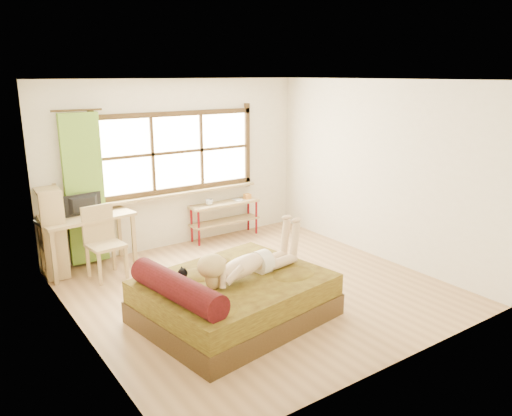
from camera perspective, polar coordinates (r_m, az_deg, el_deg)
floor at (r=6.75m, az=0.07°, el=-9.15°), size 4.50×4.50×0.00m
ceiling at (r=6.15m, az=0.08°, el=14.44°), size 4.50×4.50×0.00m
wall_back at (r=8.22m, az=-8.96°, el=4.98°), size 4.50×0.00×4.50m
wall_front at (r=4.71m, az=15.93°, el=-3.07°), size 4.50×0.00×4.50m
wall_left at (r=5.39m, az=-19.95°, el=-1.11°), size 0.00×4.50×4.50m
wall_right at (r=7.79m, az=13.82°, el=4.16°), size 0.00×4.50×4.50m
window at (r=8.17m, az=-8.91°, el=6.04°), size 2.80×0.16×1.46m
curtain at (r=7.62m, az=-19.02°, el=1.98°), size 0.55×0.10×2.20m
bed at (r=5.85m, az=-2.81°, el=-10.19°), size 2.25×1.91×0.77m
woman at (r=5.71m, az=-0.95°, el=-4.99°), size 1.46×0.61×0.61m
kitten at (r=5.50m, az=-9.45°, el=-8.05°), size 0.32×0.17×0.24m
desk at (r=7.54m, az=-18.74°, el=-1.66°), size 1.35×0.73×0.80m
monitor at (r=7.52m, az=-19.01°, el=0.34°), size 0.54×0.13×0.31m
chair at (r=7.28m, az=-17.16°, el=-3.27°), size 0.50×0.50×1.01m
pipe_shelf at (r=8.63m, az=-3.53°, el=-0.43°), size 1.26×0.32×0.72m
cup at (r=8.42m, az=-5.37°, el=0.67°), size 0.13×0.13×0.10m
book at (r=8.68m, az=-2.50°, el=0.88°), size 0.15×0.20×0.02m
bookshelf at (r=7.52m, az=-22.31°, el=-2.52°), size 0.36×0.57×1.26m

